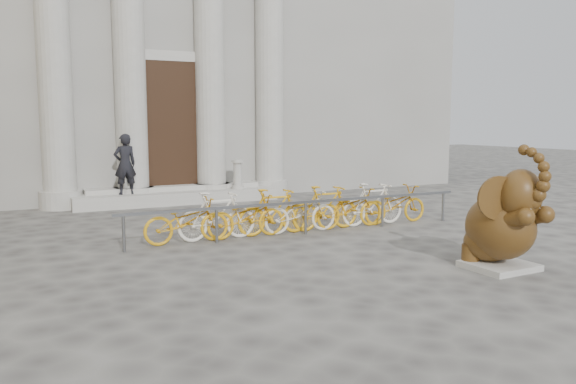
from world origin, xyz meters
name	(u,v)px	position (x,y,z in m)	size (l,w,h in m)	color
ground	(346,284)	(0.00, 0.00, 0.00)	(80.00, 80.00, 0.00)	#474442
classical_building	(134,25)	(0.00, 14.93, 5.98)	(22.00, 10.70, 12.00)	gray
entrance_steps	(178,197)	(0.00, 9.40, 0.18)	(6.00, 1.20, 0.36)	#A8A59E
elephant_statue	(503,225)	(2.72, -0.42, 0.74)	(1.37, 1.52, 2.04)	#A8A59E
bike_rack	(300,210)	(1.21, 3.80, 0.50)	(8.00, 0.53, 1.00)	slate
pedestrian	(125,164)	(-1.51, 9.29, 1.22)	(0.62, 0.41, 1.71)	black
balustrade_post	(238,176)	(1.80, 9.10, 0.77)	(0.37, 0.37, 0.90)	#A8A59E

